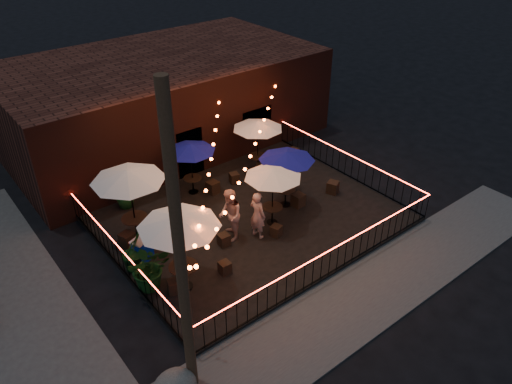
# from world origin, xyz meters

# --- Properties ---
(ground) EXTENTS (110.00, 110.00, 0.00)m
(ground) POSITION_xyz_m (0.00, 0.00, 0.00)
(ground) COLOR black
(ground) RESTS_ON ground
(patio) EXTENTS (10.00, 8.00, 0.15)m
(patio) POSITION_xyz_m (0.00, 2.00, 0.07)
(patio) COLOR black
(patio) RESTS_ON ground
(sidewalk) EXTENTS (18.00, 2.50, 0.05)m
(sidewalk) POSITION_xyz_m (0.00, -3.25, 0.03)
(sidewalk) COLOR #474442
(sidewalk) RESTS_ON ground
(brick_building) EXTENTS (14.00, 8.00, 4.00)m
(brick_building) POSITION_xyz_m (1.00, 9.99, 2.00)
(brick_building) COLOR #37160F
(brick_building) RESTS_ON ground
(utility_pole) EXTENTS (0.26, 0.26, 8.00)m
(utility_pole) POSITION_xyz_m (-5.40, -2.60, 4.00)
(utility_pole) COLOR #3D2B19
(utility_pole) RESTS_ON ground
(fence_front) EXTENTS (10.00, 0.04, 1.04)m
(fence_front) POSITION_xyz_m (0.00, -2.00, 0.66)
(fence_front) COLOR black
(fence_front) RESTS_ON patio
(fence_left) EXTENTS (0.04, 8.00, 1.04)m
(fence_left) POSITION_xyz_m (-5.00, 2.00, 0.66)
(fence_left) COLOR black
(fence_left) RESTS_ON patio
(fence_right) EXTENTS (0.04, 8.00, 1.04)m
(fence_right) POSITION_xyz_m (5.00, 2.00, 0.66)
(fence_right) COLOR black
(fence_right) RESTS_ON patio
(festoon_lights) EXTENTS (10.02, 8.72, 1.32)m
(festoon_lights) POSITION_xyz_m (-1.01, 1.70, 2.52)
(festoon_lights) COLOR #FB4A11
(festoon_lights) RESTS_ON ground
(cafe_table_0) EXTENTS (2.78, 2.78, 2.67)m
(cafe_table_0) POSITION_xyz_m (-3.80, 0.36, 2.58)
(cafe_table_0) COLOR black
(cafe_table_0) RESTS_ON patio
(cafe_table_1) EXTENTS (3.17, 3.17, 2.71)m
(cafe_table_1) POSITION_xyz_m (-3.80, 3.51, 2.62)
(cafe_table_1) COLOR black
(cafe_table_1) RESTS_ON patio
(cafe_table_2) EXTENTS (2.63, 2.63, 2.23)m
(cafe_table_2) POSITION_xyz_m (0.43, 1.28, 2.19)
(cafe_table_2) COLOR black
(cafe_table_2) RESTS_ON patio
(cafe_table_3) EXTENTS (2.50, 2.50, 2.15)m
(cafe_table_3) POSITION_xyz_m (-0.69, 4.80, 2.11)
(cafe_table_3) COLOR black
(cafe_table_3) RESTS_ON patio
(cafe_table_4) EXTENTS (2.16, 2.16, 2.28)m
(cafe_table_4) POSITION_xyz_m (1.57, 1.86, 2.23)
(cafe_table_4) COLOR black
(cafe_table_4) RESTS_ON patio
(cafe_table_5) EXTENTS (2.59, 2.59, 2.29)m
(cafe_table_5) POSITION_xyz_m (2.39, 4.57, 2.24)
(cafe_table_5) COLOR black
(cafe_table_5) RESTS_ON patio
(bistro_chair_0) EXTENTS (0.45, 0.45, 0.42)m
(bistro_chair_0) POSITION_xyz_m (-4.17, 0.38, 0.36)
(bistro_chair_0) COLOR black
(bistro_chair_0) RESTS_ON patio
(bistro_chair_1) EXTENTS (0.35, 0.35, 0.40)m
(bistro_chair_1) POSITION_xyz_m (-2.47, 0.14, 0.35)
(bistro_chair_1) COLOR black
(bistro_chair_1) RESTS_ON patio
(bistro_chair_2) EXTENTS (0.54, 0.54, 0.51)m
(bistro_chair_2) POSITION_xyz_m (-4.27, 3.28, 0.40)
(bistro_chair_2) COLOR black
(bistro_chair_2) RESTS_ON patio
(bistro_chair_3) EXTENTS (0.39, 0.39, 0.44)m
(bistro_chair_3) POSITION_xyz_m (-2.43, 3.70, 0.37)
(bistro_chair_3) COLOR black
(bistro_chair_3) RESTS_ON patio
(bistro_chair_4) EXTENTS (0.38, 0.38, 0.42)m
(bistro_chair_4) POSITION_xyz_m (-1.68, 1.31, 0.36)
(bistro_chair_4) COLOR black
(bistro_chair_4) RESTS_ON patio
(bistro_chair_5) EXTENTS (0.42, 0.42, 0.40)m
(bistro_chair_5) POSITION_xyz_m (0.05, 0.60, 0.35)
(bistro_chair_5) COLOR black
(bistro_chair_5) RESTS_ON patio
(bistro_chair_6) EXTENTS (0.46, 0.46, 0.49)m
(bistro_chair_6) POSITION_xyz_m (-0.09, 4.30, 0.40)
(bistro_chair_6) COLOR black
(bistro_chair_6) RESTS_ON patio
(bistro_chair_7) EXTENTS (0.44, 0.44, 0.42)m
(bistro_chair_7) POSITION_xyz_m (1.02, 4.39, 0.36)
(bistro_chair_7) COLOR black
(bistro_chair_7) RESTS_ON patio
(bistro_chair_8) EXTENTS (0.45, 0.45, 0.50)m
(bistro_chair_8) POSITION_xyz_m (1.92, 1.51, 0.40)
(bistro_chair_8) COLOR black
(bistro_chair_8) RESTS_ON patio
(bistro_chair_9) EXTENTS (0.54, 0.54, 0.48)m
(bistro_chair_9) POSITION_xyz_m (3.62, 1.35, 0.39)
(bistro_chair_9) COLOR black
(bistro_chair_9) RESTS_ON patio
(bistro_chair_10) EXTENTS (0.49, 0.49, 0.50)m
(bistro_chair_10) POSITION_xyz_m (2.44, 4.27, 0.40)
(bistro_chair_10) COLOR black
(bistro_chair_10) RESTS_ON patio
(bistro_chair_11) EXTENTS (0.46, 0.46, 0.43)m
(bistro_chair_11) POSITION_xyz_m (4.40, 4.49, 0.36)
(bistro_chair_11) COLOR black
(bistro_chair_11) RESTS_ON patio
(patron_a) EXTENTS (0.53, 0.71, 1.77)m
(patron_a) POSITION_xyz_m (-0.47, 1.00, 1.03)
(patron_a) COLOR tan
(patron_a) RESTS_ON patio
(patron_b) EXTENTS (1.04, 1.14, 1.91)m
(patron_b) POSITION_xyz_m (-1.27, 1.48, 1.11)
(patron_b) COLOR tan
(patron_b) RESTS_ON patio
(patron_c) EXTENTS (1.13, 0.72, 1.66)m
(patron_c) POSITION_xyz_m (2.31, 2.59, 0.98)
(patron_c) COLOR tan
(patron_c) RESTS_ON patio
(potted_shrub_a) EXTENTS (1.49, 1.34, 1.50)m
(potted_shrub_a) POSITION_xyz_m (-4.59, 1.04, 0.90)
(potted_shrub_a) COLOR #183C12
(potted_shrub_a) RESTS_ON patio
(potted_shrub_b) EXTENTS (0.88, 0.77, 1.39)m
(potted_shrub_b) POSITION_xyz_m (-4.60, 2.09, 0.85)
(potted_shrub_b) COLOR #0D3A0D
(potted_shrub_b) RESTS_ON patio
(potted_shrub_c) EXTENTS (0.75, 0.75, 1.28)m
(potted_shrub_c) POSITION_xyz_m (-3.23, 5.52, 0.79)
(potted_shrub_c) COLOR #153B0F
(potted_shrub_c) RESTS_ON patio
(cooler) EXTENTS (0.76, 0.65, 0.84)m
(cooler) POSITION_xyz_m (-4.19, 2.30, 0.58)
(cooler) COLOR #0526BE
(cooler) RESTS_ON patio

